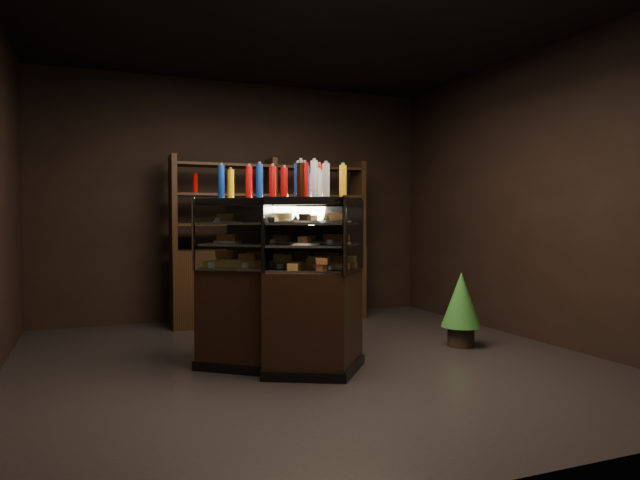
% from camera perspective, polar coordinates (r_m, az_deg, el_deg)
% --- Properties ---
extents(ground, '(5.00, 5.00, 0.00)m').
position_cam_1_polar(ground, '(5.14, -1.03, -12.09)').
color(ground, black).
rests_on(ground, ground).
extents(room_shell, '(5.02, 5.02, 3.01)m').
position_cam_1_polar(room_shell, '(5.03, -1.05, 9.86)').
color(room_shell, black).
rests_on(room_shell, ground).
extents(display_case, '(1.63, 1.48, 1.44)m').
position_cam_1_polar(display_case, '(4.96, -2.39, -6.92)').
color(display_case, black).
rests_on(display_case, ground).
extents(food_display, '(1.20, 1.16, 0.44)m').
position_cam_1_polar(food_display, '(4.90, -2.35, -0.38)').
color(food_display, '#BF7644').
rests_on(food_display, display_case).
extents(bottles_top, '(1.04, 1.02, 0.30)m').
position_cam_1_polar(bottles_top, '(4.92, -2.42, 5.75)').
color(bottles_top, silver).
rests_on(bottles_top, display_case).
extents(potted_conifer, '(0.39, 0.39, 0.84)m').
position_cam_1_polar(potted_conifer, '(5.84, 13.94, -5.68)').
color(potted_conifer, black).
rests_on(potted_conifer, ground).
extents(back_shelving, '(2.41, 0.45, 2.00)m').
position_cam_1_polar(back_shelving, '(7.05, -4.92, -3.27)').
color(back_shelving, black).
rests_on(back_shelving, ground).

